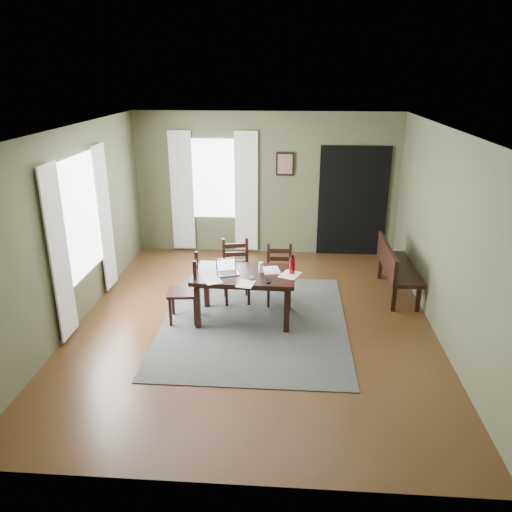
# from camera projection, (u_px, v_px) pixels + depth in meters

# --- Properties ---
(ground) EXTENTS (5.00, 6.00, 0.01)m
(ground) POSITION_uv_depth(u_px,v_px,m) (254.00, 322.00, 7.15)
(ground) COLOR #492C16
(room_shell) EXTENTS (5.02, 6.02, 2.71)m
(room_shell) POSITION_uv_depth(u_px,v_px,m) (254.00, 199.00, 6.52)
(room_shell) COLOR #4F5436
(room_shell) RESTS_ON ground
(rug) EXTENTS (2.60, 3.20, 0.01)m
(rug) POSITION_uv_depth(u_px,v_px,m) (254.00, 322.00, 7.15)
(rug) COLOR #3D3D3D
(rug) RESTS_ON ground
(dining_table) EXTENTS (1.44, 0.88, 0.71)m
(dining_table) POSITION_uv_depth(u_px,v_px,m) (244.00, 279.00, 7.02)
(dining_table) COLOR black
(dining_table) RESTS_ON rug
(chair_end) EXTENTS (0.47, 0.47, 0.97)m
(chair_end) POSITION_uv_depth(u_px,v_px,m) (187.00, 290.00, 7.04)
(chair_end) COLOR black
(chair_end) RESTS_ON rug
(chair_back_left) EXTENTS (0.49, 0.49, 0.96)m
(chair_back_left) POSITION_uv_depth(u_px,v_px,m) (236.00, 272.00, 7.69)
(chair_back_left) COLOR black
(chair_back_left) RESTS_ON rug
(chair_back_right) EXTENTS (0.41, 0.41, 0.90)m
(chair_back_right) POSITION_uv_depth(u_px,v_px,m) (279.00, 275.00, 7.63)
(chair_back_right) COLOR black
(chair_back_right) RESTS_ON rug
(bench) EXTENTS (0.47, 1.46, 0.83)m
(bench) POSITION_uv_depth(u_px,v_px,m) (395.00, 265.00, 7.90)
(bench) COLOR black
(bench) RESTS_ON ground
(laptop) EXTENTS (0.35, 0.32, 0.20)m
(laptop) POSITION_uv_depth(u_px,v_px,m) (227.00, 269.00, 6.98)
(laptop) COLOR #B7B7BC
(laptop) RESTS_ON dining_table
(computer_mouse) EXTENTS (0.06, 0.10, 0.03)m
(computer_mouse) POSITION_uv_depth(u_px,v_px,m) (252.00, 278.00, 6.77)
(computer_mouse) COLOR #3F3F42
(computer_mouse) RESTS_ON dining_table
(tv_remote) EXTENTS (0.07, 0.19, 0.02)m
(tv_remote) POSITION_uv_depth(u_px,v_px,m) (268.00, 280.00, 6.72)
(tv_remote) COLOR black
(tv_remote) RESTS_ON dining_table
(drinking_glass) EXTENTS (0.08, 0.08, 0.15)m
(drinking_glass) POSITION_uv_depth(u_px,v_px,m) (261.00, 267.00, 6.98)
(drinking_glass) COLOR silver
(drinking_glass) RESTS_ON dining_table
(water_bottle) EXTENTS (0.09, 0.09, 0.27)m
(water_bottle) POSITION_uv_depth(u_px,v_px,m) (292.00, 265.00, 6.93)
(water_bottle) COLOR #A10C15
(water_bottle) RESTS_ON dining_table
(paper_a) EXTENTS (0.32, 0.35, 0.00)m
(paper_a) POSITION_uv_depth(u_px,v_px,m) (213.00, 280.00, 6.74)
(paper_a) COLOR white
(paper_a) RESTS_ON dining_table
(paper_c) EXTENTS (0.30, 0.35, 0.00)m
(paper_c) POSITION_uv_depth(u_px,v_px,m) (271.00, 270.00, 7.09)
(paper_c) COLOR white
(paper_c) RESTS_ON dining_table
(paper_d) EXTENTS (0.34, 0.38, 0.00)m
(paper_d) POSITION_uv_depth(u_px,v_px,m) (290.00, 275.00, 6.93)
(paper_d) COLOR white
(paper_d) RESTS_ON dining_table
(paper_e) EXTENTS (0.26, 0.31, 0.00)m
(paper_e) POSITION_uv_depth(u_px,v_px,m) (246.00, 284.00, 6.63)
(paper_e) COLOR white
(paper_e) RESTS_ON dining_table
(window_left) EXTENTS (0.01, 1.30, 1.70)m
(window_left) POSITION_uv_depth(u_px,v_px,m) (80.00, 217.00, 7.00)
(window_left) COLOR white
(window_left) RESTS_ON ground
(window_back) EXTENTS (1.00, 0.01, 1.50)m
(window_back) POSITION_uv_depth(u_px,v_px,m) (214.00, 179.00, 9.49)
(window_back) COLOR white
(window_back) RESTS_ON ground
(curtain_left_near) EXTENTS (0.03, 0.48, 2.30)m
(curtain_left_near) POSITION_uv_depth(u_px,v_px,m) (59.00, 254.00, 6.32)
(curtain_left_near) COLOR silver
(curtain_left_near) RESTS_ON ground
(curtain_left_far) EXTENTS (0.03, 0.48, 2.30)m
(curtain_left_far) POSITION_uv_depth(u_px,v_px,m) (105.00, 218.00, 7.85)
(curtain_left_far) COLOR silver
(curtain_left_far) RESTS_ON ground
(curtain_back_left) EXTENTS (0.44, 0.03, 2.30)m
(curtain_back_left) POSITION_uv_depth(u_px,v_px,m) (182.00, 192.00, 9.59)
(curtain_back_left) COLOR silver
(curtain_back_left) RESTS_ON ground
(curtain_back_right) EXTENTS (0.44, 0.03, 2.30)m
(curtain_back_right) POSITION_uv_depth(u_px,v_px,m) (246.00, 193.00, 9.51)
(curtain_back_right) COLOR silver
(curtain_back_right) RESTS_ON ground
(framed_picture) EXTENTS (0.34, 0.03, 0.44)m
(framed_picture) POSITION_uv_depth(u_px,v_px,m) (285.00, 164.00, 9.29)
(framed_picture) COLOR black
(framed_picture) RESTS_ON ground
(doorway_back) EXTENTS (1.30, 0.03, 2.10)m
(doorway_back) POSITION_uv_depth(u_px,v_px,m) (353.00, 202.00, 9.45)
(doorway_back) COLOR black
(doorway_back) RESTS_ON ground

